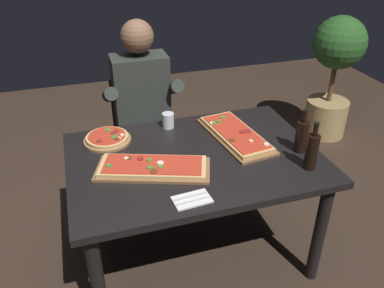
# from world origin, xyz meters

# --- Properties ---
(ground_plane) EXTENTS (6.40, 6.40, 0.00)m
(ground_plane) POSITION_xyz_m (0.00, 0.00, 0.00)
(ground_plane) COLOR #38281E
(dining_table) EXTENTS (1.40, 0.96, 0.74)m
(dining_table) POSITION_xyz_m (0.00, 0.00, 0.64)
(dining_table) COLOR black
(dining_table) RESTS_ON ground_plane
(pizza_rectangular_front) EXTENTS (0.64, 0.42, 0.05)m
(pizza_rectangular_front) POSITION_xyz_m (-0.25, -0.07, 0.76)
(pizza_rectangular_front) COLOR brown
(pizza_rectangular_front) RESTS_ON dining_table
(pizza_rectangular_left) EXTENTS (0.32, 0.60, 0.05)m
(pizza_rectangular_left) POSITION_xyz_m (0.30, 0.13, 0.76)
(pizza_rectangular_left) COLOR brown
(pizza_rectangular_left) RESTS_ON dining_table
(pizza_round_far) EXTENTS (0.28, 0.28, 0.05)m
(pizza_round_far) POSITION_xyz_m (-0.45, 0.31, 0.76)
(pizza_round_far) COLOR olive
(pizza_round_far) RESTS_ON dining_table
(wine_bottle_dark) EXTENTS (0.07, 0.07, 0.26)m
(wine_bottle_dark) POSITION_xyz_m (0.59, -0.12, 0.84)
(wine_bottle_dark) COLOR black
(wine_bottle_dark) RESTS_ON dining_table
(oil_bottle_amber) EXTENTS (0.07, 0.07, 0.27)m
(oil_bottle_amber) POSITION_xyz_m (0.55, -0.29, 0.85)
(oil_bottle_amber) COLOR black
(oil_bottle_amber) RESTS_ON dining_table
(tumbler_near_camera) EXTENTS (0.08, 0.08, 0.10)m
(tumbler_near_camera) POSITION_xyz_m (-0.06, 0.38, 0.78)
(tumbler_near_camera) COLOR silver
(tumbler_near_camera) RESTS_ON dining_table
(napkin_cutlery_set) EXTENTS (0.19, 0.12, 0.01)m
(napkin_cutlery_set) POSITION_xyz_m (-0.13, -0.37, 0.74)
(napkin_cutlery_set) COLOR white
(napkin_cutlery_set) RESTS_ON dining_table
(diner_chair) EXTENTS (0.44, 0.44, 0.87)m
(diner_chair) POSITION_xyz_m (-0.15, 0.86, 0.49)
(diner_chair) COLOR black
(diner_chair) RESTS_ON ground_plane
(seated_diner) EXTENTS (0.53, 0.41, 1.33)m
(seated_diner) POSITION_xyz_m (-0.15, 0.74, 0.74)
(seated_diner) COLOR #23232D
(seated_diner) RESTS_ON ground_plane
(potted_plant_corner) EXTENTS (0.47, 0.47, 1.15)m
(potted_plant_corner) POSITION_xyz_m (1.71, 1.15, 0.66)
(potted_plant_corner) COLOR tan
(potted_plant_corner) RESTS_ON ground_plane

